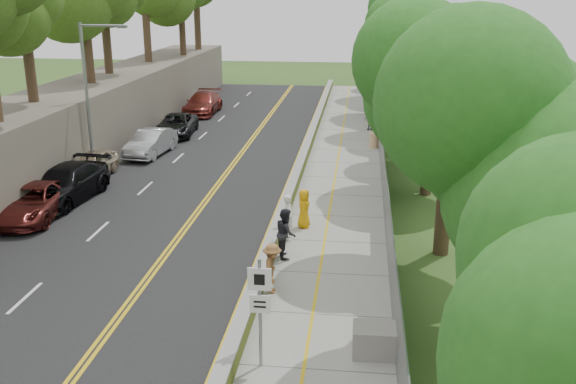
{
  "coord_description": "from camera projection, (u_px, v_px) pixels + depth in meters",
  "views": [
    {
      "loc": [
        3.49,
        -17.7,
        9.7
      ],
      "look_at": [
        0.5,
        8.0,
        1.4
      ],
      "focal_mm": 40.0,
      "sensor_mm": 36.0,
      "label": 1
    }
  ],
  "objects": [
    {
      "name": "construction_barrel",
      "position": [
        374.0,
        140.0,
        40.19
      ],
      "size": [
        0.58,
        0.58,
        0.95
      ],
      "primitive_type": "cylinder",
      "color": "orange",
      "rests_on": "sidewalk"
    },
    {
      "name": "signpost",
      "position": [
        260.0,
        302.0,
        16.52
      ],
      "size": [
        0.62,
        0.09,
        3.1
      ],
      "color": "gray",
      "rests_on": "sidewalk"
    },
    {
      "name": "sidewalk",
      "position": [
        342.0,
        178.0,
        33.98
      ],
      "size": [
        4.2,
        66.0,
        0.05
      ],
      "primitive_type": "cube",
      "color": "gray",
      "rests_on": "ground"
    },
    {
      "name": "chainlink_fence",
      "position": [
        382.0,
        161.0,
        33.46
      ],
      "size": [
        0.04,
        66.0,
        2.0
      ],
      "primitive_type": "cube",
      "color": "slate",
      "rests_on": "ground"
    },
    {
      "name": "car_4",
      "position": [
        91.0,
        165.0,
        33.77
      ],
      "size": [
        1.94,
        4.2,
        1.4
      ],
      "primitive_type": "imported",
      "rotation": [
        0.0,
        0.0,
        -0.07
      ],
      "color": "#BCA88D",
      "rests_on": "road"
    },
    {
      "name": "car_5",
      "position": [
        151.0,
        143.0,
        38.31
      ],
      "size": [
        2.08,
        4.82,
        1.54
      ],
      "primitive_type": "imported",
      "rotation": [
        0.0,
        0.0,
        -0.1
      ],
      "color": "#AAACB1",
      "rests_on": "road"
    },
    {
      "name": "rock_embankment",
      "position": [
        49.0,
        134.0,
        35.14
      ],
      "size": [
        5.0,
        66.0,
        4.0
      ],
      "primitive_type": "cube",
      "color": "#595147",
      "rests_on": "ground"
    },
    {
      "name": "ground",
      "position": [
        243.0,
        311.0,
        20.08
      ],
      "size": [
        140.0,
        140.0,
        0.0
      ],
      "primitive_type": "plane",
      "color": "#33511E",
      "rests_on": "ground"
    },
    {
      "name": "painter_2",
      "position": [
        286.0,
        233.0,
        23.76
      ],
      "size": [
        0.91,
        1.06,
        1.89
      ],
      "primitive_type": "imported",
      "rotation": [
        0.0,
        0.0,
        1.8
      ],
      "color": "black",
      "rests_on": "sidewalk"
    },
    {
      "name": "road",
      "position": [
        195.0,
        173.0,
        34.86
      ],
      "size": [
        11.2,
        66.0,
        0.04
      ],
      "primitive_type": "cube",
      "color": "black",
      "rests_on": "ground"
    },
    {
      "name": "car_3",
      "position": [
        66.0,
        184.0,
        30.09
      ],
      "size": [
        2.88,
        5.88,
        1.65
      ],
      "primitive_type": "imported",
      "rotation": [
        0.0,
        0.0,
        -0.1
      ],
      "color": "black",
      "rests_on": "road"
    },
    {
      "name": "car_8",
      "position": [
        204.0,
        102.0,
        52.41
      ],
      "size": [
        1.81,
        4.18,
        1.4
      ],
      "primitive_type": "imported",
      "rotation": [
        0.0,
        0.0,
        0.04
      ],
      "color": "silver",
      "rests_on": "road"
    },
    {
      "name": "trees_fenceside",
      "position": [
        436.0,
        45.0,
        31.36
      ],
      "size": [
        7.0,
        66.0,
        14.0
      ],
      "primitive_type": null,
      "color": "#2E7322",
      "rests_on": "ground"
    },
    {
      "name": "car_2",
      "position": [
        33.0,
        202.0,
        27.91
      ],
      "size": [
        2.73,
        5.35,
        1.44
      ],
      "primitive_type": "imported",
      "rotation": [
        0.0,
        0.0,
        0.07
      ],
      "color": "maroon",
      "rests_on": "road"
    },
    {
      "name": "painter_1",
      "position": [
        289.0,
        217.0,
        25.41
      ],
      "size": [
        0.62,
        0.78,
        1.88
      ],
      "primitive_type": "imported",
      "rotation": [
        0.0,
        0.0,
        1.85
      ],
      "color": "white",
      "rests_on": "sidewalk"
    },
    {
      "name": "painter_0",
      "position": [
        304.0,
        208.0,
        26.74
      ],
      "size": [
        0.54,
        0.82,
        1.65
      ],
      "primitive_type": "imported",
      "rotation": [
        0.0,
        0.0,
        1.59
      ],
      "color": "#EDA40D",
      "rests_on": "sidewalk"
    },
    {
      "name": "person_far",
      "position": [
        371.0,
        119.0,
        44.99
      ],
      "size": [
        0.98,
        0.67,
        1.55
      ],
      "primitive_type": "imported",
      "rotation": [
        0.0,
        0.0,
        3.5
      ],
      "color": "black",
      "rests_on": "sidewalk"
    },
    {
      "name": "jersey_barrier",
      "position": [
        298.0,
        172.0,
        34.15
      ],
      "size": [
        0.42,
        66.0,
        0.6
      ],
      "primitive_type": "cube",
      "color": "#B6D61E",
      "rests_on": "ground"
    },
    {
      "name": "painter_3",
      "position": [
        272.0,
        268.0,
        21.02
      ],
      "size": [
        0.76,
        1.16,
        1.7
      ],
      "primitive_type": "imported",
      "rotation": [
        0.0,
        0.0,
        1.69
      ],
      "color": "brown",
      "rests_on": "sidewalk"
    },
    {
      "name": "concrete_block",
      "position": [
        375.0,
        340.0,
        17.56
      ],
      "size": [
        1.25,
        0.95,
        0.82
      ],
      "primitive_type": "cube",
      "rotation": [
        0.0,
        0.0,
        0.02
      ],
      "color": "slate",
      "rests_on": "sidewalk"
    },
    {
      "name": "car_6",
      "position": [
        176.0,
        125.0,
        43.54
      ],
      "size": [
        2.81,
        5.28,
        1.41
      ],
      "primitive_type": "imported",
      "rotation": [
        0.0,
        0.0,
        0.09
      ],
      "color": "black",
      "rests_on": "road"
    },
    {
      "name": "streetlight",
      "position": [
        91.0,
        90.0,
        33.06
      ],
      "size": [
        2.52,
        0.22,
        8.0
      ],
      "color": "gray",
      "rests_on": "ground"
    },
    {
      "name": "car_7",
      "position": [
        203.0,
        103.0,
        50.88
      ],
      "size": [
        2.38,
        5.74,
        1.66
      ],
      "primitive_type": "imported",
      "rotation": [
        0.0,
        0.0,
        0.01
      ],
      "color": "maroon",
      "rests_on": "road"
    }
  ]
}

